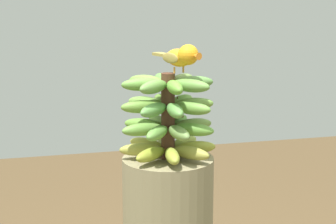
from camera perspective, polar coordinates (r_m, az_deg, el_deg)
The scene contains 2 objects.
banana_bunch at distance 1.54m, azimuth 0.01°, elevation -0.38°, with size 0.27×0.27×0.23m.
perched_bird at distance 1.51m, azimuth 1.41°, elevation 5.55°, with size 0.19×0.09×0.08m.
Camera 1 is at (-1.46, 0.37, 1.55)m, focal length 61.16 mm.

